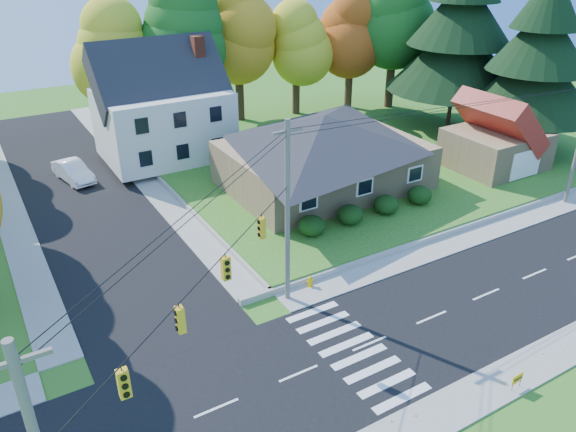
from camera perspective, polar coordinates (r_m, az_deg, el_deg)
name	(u,v)px	position (r m, az deg, el deg)	size (l,w,h in m)	color
ground	(370,344)	(27.86, 8.28, -12.73)	(120.00, 120.00, 0.00)	#3D7923
road_main	(370,344)	(27.85, 8.28, -12.72)	(90.00, 8.00, 0.02)	black
road_cross	(77,188)	(46.17, -20.60, 2.69)	(8.00, 44.00, 0.02)	black
sidewalk_north	(313,292)	(31.01, 2.54, -7.69)	(90.00, 2.00, 0.08)	#9C9A90
sidewalk_south	(445,412)	(25.25, 15.67, -18.60)	(90.00, 2.00, 0.08)	#9C9A90
lawn	(338,155)	(49.26, 5.13, 6.17)	(30.00, 30.00, 0.50)	#3D7923
ranch_house	(324,150)	(41.67, 3.65, 6.71)	(14.60, 10.60, 5.40)	tan
colonial_house	(163,109)	(48.25, -12.59, 10.61)	(10.40, 8.40, 9.60)	silver
garage	(497,139)	(48.20, 20.47, 7.35)	(7.30, 6.30, 4.60)	tan
hedge_row	(369,209)	(37.68, 8.19, 0.66)	(10.70, 1.70, 1.27)	#163A10
traffic_infrastructure	(356,239)	(25.73, 6.91, -2.36)	(38.10, 10.66, 10.00)	#666059
tree_lot_0	(112,53)	(52.51, -17.43, 15.55)	(6.72, 6.72, 12.51)	#3F2A19
tree_lot_1	(181,33)	(53.08, -10.81, 17.81)	(7.84, 7.84, 14.60)	#3F2A19
tree_lot_2	(237,33)	(56.40, -5.17, 18.00)	(7.28, 7.28, 13.56)	#3F2A19
tree_lot_3	(296,43)	(58.59, 0.86, 17.14)	(6.16, 6.16, 11.47)	#3F2A19
tree_lot_4	(351,33)	(60.99, 6.44, 18.00)	(6.72, 6.72, 12.51)	#3F2A19
tree_lot_5	(396,12)	(61.68, 10.89, 19.65)	(8.40, 8.40, 15.64)	#3F2A19
conifer_east_a	(460,31)	(56.78, 17.09, 17.49)	(12.80, 12.80, 16.96)	#3F2A19
conifer_east_b	(539,58)	(52.72, 24.11, 14.48)	(11.20, 11.20, 14.84)	#3F2A19
white_car	(73,171)	(47.35, -20.99, 4.26)	(1.65, 4.72, 1.56)	white
fire_hydrant	(310,282)	(31.25, 2.28, -6.72)	(0.41, 0.31, 0.71)	#D8AB00
yard_sign	(518,379)	(26.79, 22.29, -15.08)	(0.67, 0.05, 0.84)	black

